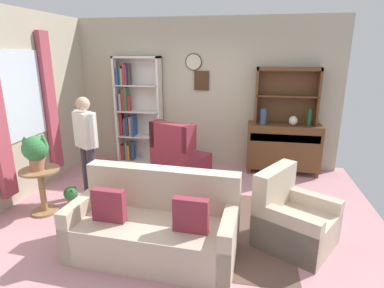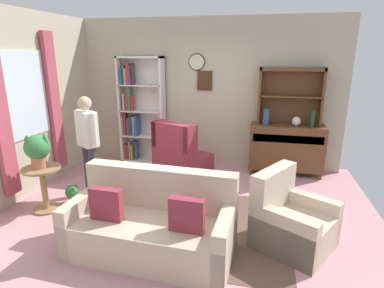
% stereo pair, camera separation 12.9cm
% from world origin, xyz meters
% --- Properties ---
extents(ground_plane, '(5.40, 4.60, 0.02)m').
position_xyz_m(ground_plane, '(0.00, 0.00, -0.01)').
color(ground_plane, '#C68C93').
extents(wall_back, '(5.00, 0.09, 2.80)m').
position_xyz_m(wall_back, '(-0.00, 2.13, 1.40)').
color(wall_back, '#BCB299').
rests_on(wall_back, ground_plane).
extents(wall_left, '(0.16, 4.20, 2.80)m').
position_xyz_m(wall_left, '(-2.52, 0.03, 1.40)').
color(wall_left, '#BCB299').
rests_on(wall_left, ground_plane).
extents(area_rug, '(2.49, 2.01, 0.01)m').
position_xyz_m(area_rug, '(0.20, -0.30, 0.00)').
color(area_rug, brown).
rests_on(area_rug, ground_plane).
extents(bookshelf, '(0.90, 0.30, 2.10)m').
position_xyz_m(bookshelf, '(-1.38, 1.94, 1.04)').
color(bookshelf, silver).
rests_on(bookshelf, ground_plane).
extents(sideboard, '(1.30, 0.45, 0.92)m').
position_xyz_m(sideboard, '(1.49, 1.86, 0.51)').
color(sideboard, brown).
rests_on(sideboard, ground_plane).
extents(sideboard_hutch, '(1.10, 0.26, 1.00)m').
position_xyz_m(sideboard_hutch, '(1.49, 1.97, 1.56)').
color(sideboard_hutch, brown).
rests_on(sideboard_hutch, sideboard).
extents(vase_tall, '(0.11, 0.11, 0.29)m').
position_xyz_m(vase_tall, '(1.10, 1.78, 1.06)').
color(vase_tall, '#33476B').
rests_on(vase_tall, sideboard).
extents(vase_round, '(0.15, 0.15, 0.17)m').
position_xyz_m(vase_round, '(1.62, 1.79, 1.01)').
color(vase_round, beige).
rests_on(vase_round, sideboard).
extents(bottle_wine, '(0.07, 0.07, 0.31)m').
position_xyz_m(bottle_wine, '(1.88, 1.77, 1.07)').
color(bottle_wine, '#194223').
rests_on(bottle_wine, sideboard).
extents(couch_floral, '(1.84, 0.94, 0.90)m').
position_xyz_m(couch_floral, '(-0.10, -0.93, 0.31)').
color(couch_floral, beige).
rests_on(couch_floral, ground_plane).
extents(armchair_floral, '(1.05, 1.04, 0.88)m').
position_xyz_m(armchair_floral, '(1.42, -0.48, 0.29)').
color(armchair_floral, beige).
rests_on(armchair_floral, ground_plane).
extents(wingback_chair, '(1.04, 1.05, 1.05)m').
position_xyz_m(wingback_chair, '(-0.32, 1.18, 0.38)').
color(wingback_chair, maroon).
rests_on(wingback_chair, ground_plane).
extents(plant_stand, '(0.52, 0.52, 0.64)m').
position_xyz_m(plant_stand, '(-1.91, -0.35, 0.40)').
color(plant_stand, '#997047').
rests_on(plant_stand, ground_plane).
extents(potted_plant_large, '(0.34, 0.34, 0.47)m').
position_xyz_m(potted_plant_large, '(-1.92, -0.35, 0.92)').
color(potted_plant_large, '#AD6B4C').
rests_on(potted_plant_large, plant_stand).
extents(potted_plant_small, '(0.20, 0.20, 0.28)m').
position_xyz_m(potted_plant_small, '(-1.66, -0.07, 0.16)').
color(potted_plant_small, '#AD6B4C').
rests_on(potted_plant_small, ground_plane).
extents(person_reading, '(0.48, 0.35, 1.56)m').
position_xyz_m(person_reading, '(-1.49, 0.21, 0.91)').
color(person_reading, '#38333D').
rests_on(person_reading, ground_plane).
extents(coffee_table, '(0.80, 0.50, 0.42)m').
position_xyz_m(coffee_table, '(-0.18, -0.19, 0.35)').
color(coffee_table, brown).
rests_on(coffee_table, ground_plane).
extents(book_stack, '(0.21, 0.13, 0.05)m').
position_xyz_m(book_stack, '(-0.02, -0.12, 0.44)').
color(book_stack, '#337247').
rests_on(book_stack, coffee_table).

